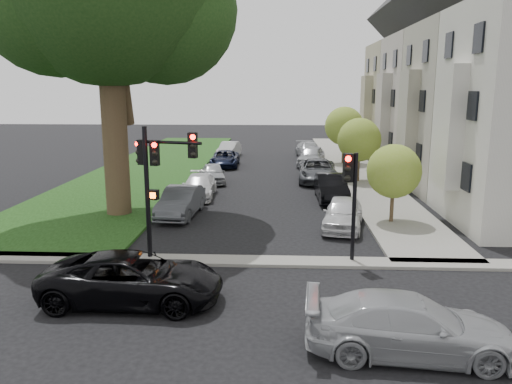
{
  "coord_description": "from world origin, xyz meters",
  "views": [
    {
      "loc": [
        0.96,
        -15.18,
        6.25
      ],
      "look_at": [
        0.0,
        5.0,
        2.0
      ],
      "focal_mm": 35.0,
      "sensor_mm": 36.0,
      "label": 1
    }
  ],
  "objects_px": {
    "traffic_signal_secondary": "(351,187)",
    "car_parked_5": "(181,202)",
    "car_parked_3": "(311,156)",
    "car_parked_7": "(213,173)",
    "car_parked_6": "(199,186)",
    "traffic_signal_main": "(157,169)",
    "car_parked_0": "(343,213)",
    "car_parked_2": "(318,171)",
    "car_parked_8": "(225,159)",
    "small_tree_a": "(394,171)",
    "car_parked_9": "(229,149)",
    "small_tree_b": "(359,140)",
    "small_tree_c": "(344,126)",
    "car_cross_near": "(133,278)",
    "car_parked_4": "(309,150)",
    "car_cross_far": "(410,326)",
    "car_parked_1": "(331,188)"
  },
  "relations": [
    {
      "from": "car_parked_2",
      "to": "traffic_signal_main",
      "type": "bearing_deg",
      "value": -111.2
    },
    {
      "from": "traffic_signal_main",
      "to": "car_parked_0",
      "type": "relative_size",
      "value": 1.19
    },
    {
      "from": "traffic_signal_secondary",
      "to": "car_parked_1",
      "type": "distance_m",
      "value": 10.38
    },
    {
      "from": "car_parked_4",
      "to": "car_parked_9",
      "type": "xyz_separation_m",
      "value": [
        -7.28,
        0.31,
        -0.03
      ]
    },
    {
      "from": "car_cross_far",
      "to": "car_parked_4",
      "type": "xyz_separation_m",
      "value": [
        -0.45,
        33.88,
        -0.01
      ]
    },
    {
      "from": "car_parked_1",
      "to": "car_parked_7",
      "type": "bearing_deg",
      "value": 144.04
    },
    {
      "from": "car_parked_2",
      "to": "car_parked_8",
      "type": "xyz_separation_m",
      "value": [
        -6.95,
        6.2,
        -0.11
      ]
    },
    {
      "from": "traffic_signal_main",
      "to": "car_parked_0",
      "type": "distance_m",
      "value": 8.91
    },
    {
      "from": "small_tree_a",
      "to": "car_parked_9",
      "type": "bearing_deg",
      "value": 113.69
    },
    {
      "from": "small_tree_c",
      "to": "car_parked_5",
      "type": "distance_m",
      "value": 20.27
    },
    {
      "from": "small_tree_c",
      "to": "car_cross_far",
      "type": "distance_m",
      "value": 30.21
    },
    {
      "from": "traffic_signal_main",
      "to": "traffic_signal_secondary",
      "type": "xyz_separation_m",
      "value": [
        6.9,
        -0.04,
        -0.58
      ]
    },
    {
      "from": "small_tree_a",
      "to": "car_cross_far",
      "type": "distance_m",
      "value": 12.06
    },
    {
      "from": "small_tree_a",
      "to": "car_parked_7",
      "type": "relative_size",
      "value": 0.99
    },
    {
      "from": "small_tree_b",
      "to": "car_cross_far",
      "type": "bearing_deg",
      "value": -95.5
    },
    {
      "from": "car_parked_3",
      "to": "car_parked_8",
      "type": "xyz_separation_m",
      "value": [
        -6.96,
        -0.86,
        -0.16
      ]
    },
    {
      "from": "traffic_signal_secondary",
      "to": "car_parked_0",
      "type": "xyz_separation_m",
      "value": [
        0.34,
        4.48,
        -2.1
      ]
    },
    {
      "from": "car_parked_9",
      "to": "car_parked_5",
      "type": "bearing_deg",
      "value": -82.33
    },
    {
      "from": "car_parked_3",
      "to": "car_parked_9",
      "type": "distance_m",
      "value": 8.69
    },
    {
      "from": "car_parked_7",
      "to": "car_parked_0",
      "type": "bearing_deg",
      "value": -66.27
    },
    {
      "from": "car_parked_1",
      "to": "car_parked_2",
      "type": "xyz_separation_m",
      "value": [
        -0.34,
        5.77,
        0.01
      ]
    },
    {
      "from": "car_parked_5",
      "to": "car_parked_6",
      "type": "bearing_deg",
      "value": 91.66
    },
    {
      "from": "small_tree_a",
      "to": "car_parked_2",
      "type": "xyz_separation_m",
      "value": [
        -2.67,
        10.52,
        -1.73
      ]
    },
    {
      "from": "car_parked_4",
      "to": "small_tree_c",
      "type": "bearing_deg",
      "value": -63.57
    },
    {
      "from": "car_parked_6",
      "to": "car_cross_near",
      "type": "bearing_deg",
      "value": -90.64
    },
    {
      "from": "car_parked_0",
      "to": "car_parked_3",
      "type": "distance_m",
      "value": 18.52
    },
    {
      "from": "car_parked_0",
      "to": "small_tree_b",
      "type": "bearing_deg",
      "value": 88.76
    },
    {
      "from": "car_parked_1",
      "to": "car_parked_3",
      "type": "distance_m",
      "value": 12.84
    },
    {
      "from": "car_parked_0",
      "to": "car_parked_5",
      "type": "bearing_deg",
      "value": 177.38
    },
    {
      "from": "small_tree_c",
      "to": "car_cross_near",
      "type": "height_order",
      "value": "small_tree_c"
    },
    {
      "from": "car_parked_4",
      "to": "car_parked_9",
      "type": "relative_size",
      "value": 1.18
    },
    {
      "from": "car_parked_2",
      "to": "car_parked_8",
      "type": "distance_m",
      "value": 9.31
    },
    {
      "from": "small_tree_c",
      "to": "car_cross_near",
      "type": "xyz_separation_m",
      "value": [
        -9.52,
        -27.45,
        -2.41
      ]
    },
    {
      "from": "small_tree_b",
      "to": "car_parked_6",
      "type": "distance_m",
      "value": 11.3
    },
    {
      "from": "car_parked_6",
      "to": "small_tree_c",
      "type": "bearing_deg",
      "value": 50.79
    },
    {
      "from": "traffic_signal_secondary",
      "to": "car_parked_5",
      "type": "height_order",
      "value": "traffic_signal_secondary"
    },
    {
      "from": "small_tree_c",
      "to": "car_cross_near",
      "type": "distance_m",
      "value": 29.15
    },
    {
      "from": "small_tree_a",
      "to": "car_parked_9",
      "type": "xyz_separation_m",
      "value": [
        -9.85,
        22.45,
        -1.8
      ]
    },
    {
      "from": "car_parked_3",
      "to": "car_parked_7",
      "type": "xyz_separation_m",
      "value": [
        -7.0,
        -7.76,
        -0.16
      ]
    },
    {
      "from": "car_cross_near",
      "to": "car_parked_2",
      "type": "distance_m",
      "value": 20.83
    },
    {
      "from": "car_parked_5",
      "to": "car_parked_8",
      "type": "bearing_deg",
      "value": 92.54
    },
    {
      "from": "small_tree_b",
      "to": "car_parked_9",
      "type": "xyz_separation_m",
      "value": [
        -9.85,
        12.16,
        -2.18
      ]
    },
    {
      "from": "car_parked_1",
      "to": "car_parked_9",
      "type": "xyz_separation_m",
      "value": [
        -7.53,
        17.71,
        -0.06
      ]
    },
    {
      "from": "car_parked_7",
      "to": "car_parked_2",
      "type": "bearing_deg",
      "value": -4.65
    },
    {
      "from": "small_tree_c",
      "to": "car_parked_6",
      "type": "xyz_separation_m",
      "value": [
        -9.88,
        -13.04,
        -2.5
      ]
    },
    {
      "from": "car_parked_8",
      "to": "traffic_signal_main",
      "type": "bearing_deg",
      "value": -91.35
    },
    {
      "from": "car_cross_near",
      "to": "car_parked_3",
      "type": "relative_size",
      "value": 1.13
    },
    {
      "from": "small_tree_a",
      "to": "car_parked_7",
      "type": "distance_m",
      "value": 13.89
    },
    {
      "from": "car_parked_4",
      "to": "small_tree_a",
      "type": "bearing_deg",
      "value": -90.75
    },
    {
      "from": "car_parked_8",
      "to": "small_tree_b",
      "type": "bearing_deg",
      "value": -35.08
    }
  ]
}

